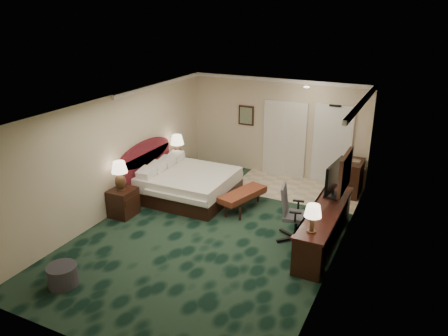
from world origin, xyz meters
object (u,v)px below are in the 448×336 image
at_px(lamp_near, 120,176).
at_px(nightstand_far, 178,169).
at_px(bed, 189,185).
at_px(ottoman, 63,275).
at_px(desk_chair, 297,214).
at_px(desk, 324,227).
at_px(tv, 334,179).
at_px(minibar, 352,178).
at_px(lamp_far, 177,147).
at_px(nightstand_near, 123,202).
at_px(bed_bench, 243,200).

bearing_deg(lamp_near, nightstand_far, 90.09).
bearing_deg(lamp_near, bed, 59.64).
xyz_separation_m(ottoman, desk_chair, (3.14, 3.23, 0.40)).
height_order(nightstand_far, desk, desk).
xyz_separation_m(bed, ottoman, (-0.15, -4.08, -0.14)).
distance_m(bed, tv, 3.63).
height_order(desk, minibar, minibar).
bearing_deg(minibar, tv, -91.42).
bearing_deg(lamp_far, nightstand_far, 157.48).
height_order(nightstand_near, ottoman, nightstand_near).
height_order(nightstand_far, lamp_near, lamp_near).
distance_m(lamp_near, lamp_far, 2.42).
bearing_deg(bed, ottoman, -92.07).
distance_m(lamp_near, bed_bench, 2.86).
bearing_deg(minibar, ottoman, -121.72).
bearing_deg(bed_bench, nightstand_near, -130.68).
relative_size(lamp_far, minibar, 0.77).
relative_size(nightstand_near, bed_bench, 0.49).
xyz_separation_m(nightstand_near, minibar, (4.44, 3.45, 0.12)).
distance_m(nightstand_far, minibar, 4.58).
relative_size(nightstand_near, desk, 0.24).
bearing_deg(desk_chair, minibar, 67.68).
height_order(lamp_near, bed_bench, lamp_near).
xyz_separation_m(ottoman, desk, (3.70, 3.27, 0.20)).
xyz_separation_m(bed, nightstand_near, (-0.86, -1.49, -0.01)).
height_order(lamp_near, ottoman, lamp_near).
distance_m(bed, lamp_far, 1.40).
distance_m(bed_bench, minibar, 2.91).
bearing_deg(nightstand_far, bed_bench, -21.76).
bearing_deg(lamp_far, tv, -13.19).
relative_size(bed, nightstand_near, 3.25).
bearing_deg(bed, minibar, 28.61).
relative_size(bed_bench, ottoman, 2.52).
relative_size(nightstand_far, lamp_far, 0.86).
distance_m(bed, nightstand_near, 1.72).
relative_size(nightstand_near, ottoman, 1.23).
distance_m(tv, minibar, 2.19).
bearing_deg(minibar, lamp_far, -166.89).
height_order(nightstand_near, bed_bench, nightstand_near).
distance_m(lamp_far, bed_bench, 2.60).
xyz_separation_m(bed, desk, (3.55, -0.81, 0.06)).
relative_size(nightstand_far, tv, 0.60).
relative_size(lamp_near, minibar, 0.75).
distance_m(nightstand_far, lamp_far, 0.63).
xyz_separation_m(ottoman, tv, (3.68, 3.96, 0.97)).
distance_m(bed, nightstand_far, 1.27).
bearing_deg(nightstand_near, minibar, 37.80).
xyz_separation_m(lamp_far, minibar, (4.46, 1.04, -0.48)).
height_order(bed_bench, minibar, minibar).
relative_size(bed, desk_chair, 1.78).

